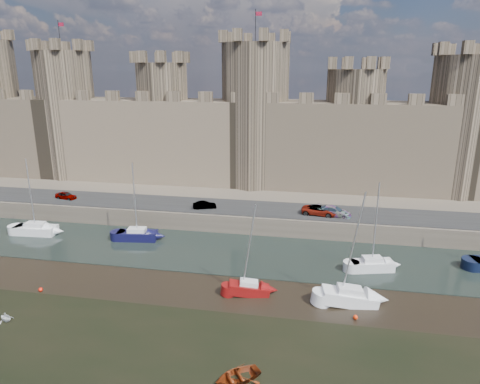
{
  "coord_description": "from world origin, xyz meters",
  "views": [
    {
      "loc": [
        12.65,
        -22.92,
        21.69
      ],
      "look_at": [
        4.34,
        22.0,
        8.4
      ],
      "focal_mm": 32.0,
      "sensor_mm": 36.0,
      "label": 1
    }
  ],
  "objects_px": {
    "car_0": "(66,196)",
    "sailboat_2": "(372,264)",
    "car_1": "(205,205)",
    "car_2": "(334,211)",
    "sailboat_4": "(249,288)",
    "sailboat_1": "(137,234)",
    "car_3": "(319,210)",
    "sailboat_0": "(36,229)",
    "sailboat_5": "(349,296)"
  },
  "relations": [
    {
      "from": "car_0",
      "to": "sailboat_4",
      "type": "xyz_separation_m",
      "value": [
        31.24,
        -18.65,
        -2.36
      ]
    },
    {
      "from": "sailboat_1",
      "to": "car_0",
      "type": "bearing_deg",
      "value": 145.05
    },
    {
      "from": "car_2",
      "to": "sailboat_5",
      "type": "xyz_separation_m",
      "value": [
        1.1,
        -18.25,
        -2.38
      ]
    },
    {
      "from": "car_0",
      "to": "car_3",
      "type": "xyz_separation_m",
      "value": [
        37.91,
        -0.44,
        0.09
      ]
    },
    {
      "from": "sailboat_2",
      "to": "sailboat_4",
      "type": "distance_m",
      "value": 14.66
    },
    {
      "from": "sailboat_0",
      "to": "sailboat_5",
      "type": "bearing_deg",
      "value": -18.3
    },
    {
      "from": "car_1",
      "to": "sailboat_4",
      "type": "height_order",
      "value": "sailboat_4"
    },
    {
      "from": "sailboat_0",
      "to": "car_0",
      "type": "bearing_deg",
      "value": 88.55
    },
    {
      "from": "car_1",
      "to": "sailboat_2",
      "type": "distance_m",
      "value": 24.36
    },
    {
      "from": "car_2",
      "to": "sailboat_5",
      "type": "distance_m",
      "value": 18.43
    },
    {
      "from": "car_2",
      "to": "sailboat_0",
      "type": "distance_m",
      "value": 40.32
    },
    {
      "from": "sailboat_1",
      "to": "sailboat_5",
      "type": "xyz_separation_m",
      "value": [
        26.28,
        -11.09,
        -0.01
      ]
    },
    {
      "from": "car_0",
      "to": "sailboat_5",
      "type": "relative_size",
      "value": 0.3
    },
    {
      "from": "sailboat_4",
      "to": "car_2",
      "type": "bearing_deg",
      "value": 53.53
    },
    {
      "from": "car_3",
      "to": "sailboat_0",
      "type": "relative_size",
      "value": 0.46
    },
    {
      "from": "car_1",
      "to": "car_2",
      "type": "relative_size",
      "value": 0.71
    },
    {
      "from": "car_1",
      "to": "car_2",
      "type": "height_order",
      "value": "car_2"
    },
    {
      "from": "car_1",
      "to": "sailboat_5",
      "type": "xyz_separation_m",
      "value": [
        19.02,
        -18.05,
        -2.24
      ]
    },
    {
      "from": "sailboat_0",
      "to": "sailboat_1",
      "type": "distance_m",
      "value": 14.33
    },
    {
      "from": "car_0",
      "to": "sailboat_1",
      "type": "xyz_separation_m",
      "value": [
        14.66,
        -7.6,
        -2.26
      ]
    },
    {
      "from": "sailboat_1",
      "to": "car_1",
      "type": "bearing_deg",
      "value": 36.22
    },
    {
      "from": "car_0",
      "to": "sailboat_4",
      "type": "bearing_deg",
      "value": -109.94
    },
    {
      "from": "car_1",
      "to": "sailboat_5",
      "type": "relative_size",
      "value": 0.29
    },
    {
      "from": "car_0",
      "to": "car_2",
      "type": "height_order",
      "value": "car_2"
    },
    {
      "from": "car_3",
      "to": "sailboat_5",
      "type": "xyz_separation_m",
      "value": [
        3.03,
        -18.25,
        -2.37
      ]
    },
    {
      "from": "car_0",
      "to": "sailboat_4",
      "type": "relative_size",
      "value": 0.35
    },
    {
      "from": "car_1",
      "to": "car_3",
      "type": "xyz_separation_m",
      "value": [
        15.99,
        0.21,
        0.12
      ]
    },
    {
      "from": "sailboat_0",
      "to": "sailboat_1",
      "type": "xyz_separation_m",
      "value": [
        14.31,
        0.62,
        0.0
      ]
    },
    {
      "from": "car_0",
      "to": "sailboat_5",
      "type": "xyz_separation_m",
      "value": [
        40.94,
        -18.7,
        -2.27
      ]
    },
    {
      "from": "car_2",
      "to": "sailboat_0",
      "type": "height_order",
      "value": "sailboat_0"
    },
    {
      "from": "car_2",
      "to": "sailboat_5",
      "type": "relative_size",
      "value": 0.41
    },
    {
      "from": "car_3",
      "to": "car_0",
      "type": "bearing_deg",
      "value": 97.78
    },
    {
      "from": "sailboat_0",
      "to": "sailboat_4",
      "type": "xyz_separation_m",
      "value": [
        30.9,
        -10.42,
        -0.1
      ]
    },
    {
      "from": "car_2",
      "to": "sailboat_2",
      "type": "height_order",
      "value": "sailboat_2"
    },
    {
      "from": "sailboat_0",
      "to": "sailboat_5",
      "type": "xyz_separation_m",
      "value": [
        40.59,
        -10.47,
        -0.01
      ]
    },
    {
      "from": "sailboat_1",
      "to": "sailboat_4",
      "type": "distance_m",
      "value": 19.93
    },
    {
      "from": "sailboat_2",
      "to": "car_3",
      "type": "bearing_deg",
      "value": 104.44
    },
    {
      "from": "sailboat_5",
      "to": "car_2",
      "type": "bearing_deg",
      "value": 85.26
    },
    {
      "from": "sailboat_4",
      "to": "car_1",
      "type": "bearing_deg",
      "value": 106.18
    },
    {
      "from": "sailboat_0",
      "to": "sailboat_2",
      "type": "xyz_separation_m",
      "value": [
        43.47,
        -2.88,
        0.0
      ]
    },
    {
      "from": "car_3",
      "to": "sailboat_2",
      "type": "xyz_separation_m",
      "value": [
        5.9,
        -10.66,
        -2.35
      ]
    },
    {
      "from": "car_3",
      "to": "sailboat_0",
      "type": "xyz_separation_m",
      "value": [
        -37.56,
        -7.79,
        -2.35
      ]
    },
    {
      "from": "sailboat_4",
      "to": "sailboat_2",
      "type": "bearing_deg",
      "value": 19.78
    },
    {
      "from": "car_0",
      "to": "sailboat_2",
      "type": "bearing_deg",
      "value": -93.33
    },
    {
      "from": "car_0",
      "to": "sailboat_4",
      "type": "height_order",
      "value": "sailboat_4"
    },
    {
      "from": "car_2",
      "to": "sailboat_1",
      "type": "xyz_separation_m",
      "value": [
        -25.18,
        -7.15,
        -2.36
      ]
    },
    {
      "from": "car_3",
      "to": "sailboat_2",
      "type": "distance_m",
      "value": 12.41
    },
    {
      "from": "car_2",
      "to": "car_3",
      "type": "distance_m",
      "value": 1.93
    },
    {
      "from": "sailboat_5",
      "to": "sailboat_4",
      "type": "bearing_deg",
      "value": 171.52
    },
    {
      "from": "car_2",
      "to": "car_3",
      "type": "height_order",
      "value": "car_2"
    }
  ]
}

